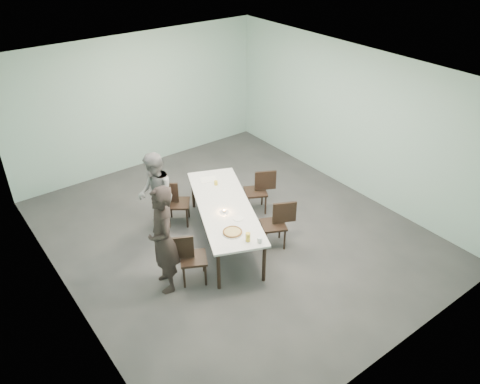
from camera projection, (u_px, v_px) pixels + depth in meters
ground at (233, 232)px, 8.74m from camera, size 7.00×7.00×0.00m
room_shell at (232, 133)px, 7.68m from camera, size 6.02×7.02×3.01m
table at (224, 208)px, 8.20m from camera, size 1.83×2.75×0.75m
chair_near_left at (188, 255)px, 7.38m from camera, size 0.65×0.57×0.87m
chair_far_left at (174, 200)px, 8.77m from camera, size 0.63×0.59×0.87m
chair_near_right at (278, 221)px, 8.19m from camera, size 0.65×0.56×0.87m
chair_far_right at (260, 188)px, 9.14m from camera, size 0.65×0.57×0.87m
diner_near at (163, 240)px, 7.06m from camera, size 0.59×0.75×1.81m
diner_far at (155, 195)px, 8.37m from camera, size 0.85×0.94×1.59m
pizza at (232, 232)px, 7.46m from camera, size 0.34×0.34×0.04m
side_plate at (238, 218)px, 7.81m from camera, size 0.18×0.18×0.01m
beer_glass at (248, 237)px, 7.26m from camera, size 0.08×0.08×0.15m
water_tumbler at (260, 240)px, 7.24m from camera, size 0.08×0.08×0.09m
tealight at (224, 211)px, 7.97m from camera, size 0.06×0.06×0.05m
amber_tumbler at (216, 183)px, 8.74m from camera, size 0.07×0.07×0.08m
menu at (209, 179)px, 8.93m from camera, size 0.36×0.32×0.01m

